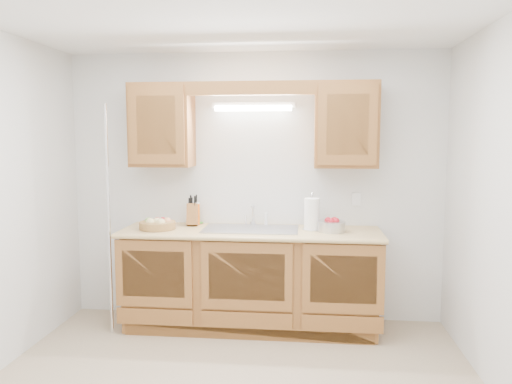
# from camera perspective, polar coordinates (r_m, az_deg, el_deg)

# --- Properties ---
(room) EXTENTS (3.52, 3.50, 2.50)m
(room) POSITION_cam_1_polar(r_m,az_deg,el_deg) (3.22, -3.04, -2.12)
(room) COLOR tan
(room) RESTS_ON ground
(base_cabinets) EXTENTS (2.20, 0.60, 0.86)m
(base_cabinets) POSITION_cam_1_polar(r_m,az_deg,el_deg) (4.56, -0.60, -10.00)
(base_cabinets) COLOR brown
(base_cabinets) RESTS_ON ground
(countertop) EXTENTS (2.30, 0.63, 0.04)m
(countertop) POSITION_cam_1_polar(r_m,az_deg,el_deg) (4.44, -0.63, -4.60)
(countertop) COLOR tan
(countertop) RESTS_ON base_cabinets
(upper_cabinet_left) EXTENTS (0.55, 0.33, 0.75)m
(upper_cabinet_left) POSITION_cam_1_polar(r_m,az_deg,el_deg) (4.68, -10.67, 7.48)
(upper_cabinet_left) COLOR brown
(upper_cabinet_left) RESTS_ON room
(upper_cabinet_right) EXTENTS (0.55, 0.33, 0.75)m
(upper_cabinet_right) POSITION_cam_1_polar(r_m,az_deg,el_deg) (4.50, 10.24, 7.54)
(upper_cabinet_right) COLOR brown
(upper_cabinet_right) RESTS_ON room
(valance) EXTENTS (2.20, 0.05, 0.12)m
(valance) POSITION_cam_1_polar(r_m,az_deg,el_deg) (4.39, -0.64, 11.79)
(valance) COLOR brown
(valance) RESTS_ON room
(fluorescent_fixture) EXTENTS (0.76, 0.08, 0.08)m
(fluorescent_fixture) POSITION_cam_1_polar(r_m,az_deg,el_deg) (4.60, -0.31, 9.75)
(fluorescent_fixture) COLOR white
(fluorescent_fixture) RESTS_ON room
(sink) EXTENTS (0.84, 0.46, 0.36)m
(sink) POSITION_cam_1_polar(r_m,az_deg,el_deg) (4.47, -0.59, -5.20)
(sink) COLOR #9E9EA3
(sink) RESTS_ON countertop
(wire_shelf_pole) EXTENTS (0.03, 0.03, 2.00)m
(wire_shelf_pole) POSITION_cam_1_polar(r_m,az_deg,el_deg) (4.48, -16.46, -3.21)
(wire_shelf_pole) COLOR silver
(wire_shelf_pole) RESTS_ON ground
(outlet_plate) EXTENTS (0.08, 0.01, 0.12)m
(outlet_plate) POSITION_cam_1_polar(r_m,az_deg,el_deg) (4.70, 11.39, -0.79)
(outlet_plate) COLOR white
(outlet_plate) RESTS_ON room
(fruit_basket) EXTENTS (0.36, 0.36, 0.10)m
(fruit_basket) POSITION_cam_1_polar(r_m,az_deg,el_deg) (4.56, -11.19, -3.62)
(fruit_basket) COLOR #B28447
(fruit_basket) RESTS_ON countertop
(knife_block) EXTENTS (0.12, 0.18, 0.30)m
(knife_block) POSITION_cam_1_polar(r_m,az_deg,el_deg) (4.69, -7.26, -2.52)
(knife_block) COLOR brown
(knife_block) RESTS_ON countertop
(orange_canister) EXTENTS (0.09, 0.09, 0.21)m
(orange_canister) POSITION_cam_1_polar(r_m,az_deg,el_deg) (4.72, -6.86, -2.45)
(orange_canister) COLOR orange
(orange_canister) RESTS_ON countertop
(soap_bottle) EXTENTS (0.11, 0.11, 0.19)m
(soap_bottle) POSITION_cam_1_polar(r_m,az_deg,el_deg) (4.55, 6.38, -2.91)
(soap_bottle) COLOR blue
(soap_bottle) RESTS_ON countertop
(sponge) EXTENTS (0.11, 0.10, 0.02)m
(sponge) POSITION_cam_1_polar(r_m,az_deg,el_deg) (4.77, -6.74, -3.54)
(sponge) COLOR #CC333F
(sponge) RESTS_ON countertop
(paper_towel) EXTENTS (0.16, 0.16, 0.34)m
(paper_towel) POSITION_cam_1_polar(r_m,az_deg,el_deg) (4.43, 6.40, -2.57)
(paper_towel) COLOR silver
(paper_towel) RESTS_ON countertop
(apple_bowl) EXTENTS (0.31, 0.31, 0.13)m
(apple_bowl) POSITION_cam_1_polar(r_m,az_deg,el_deg) (4.40, 8.62, -3.79)
(apple_bowl) COLOR silver
(apple_bowl) RESTS_ON countertop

